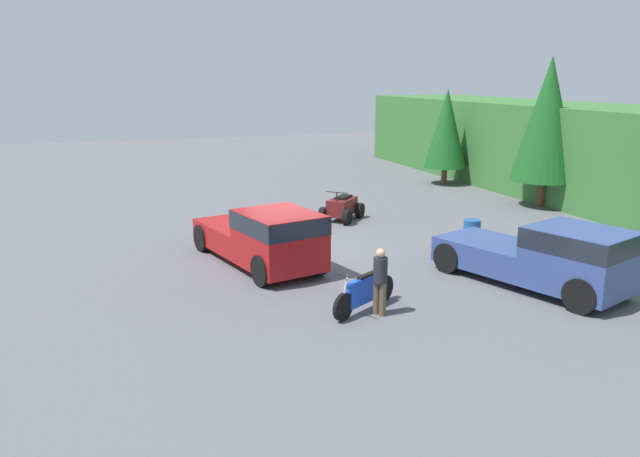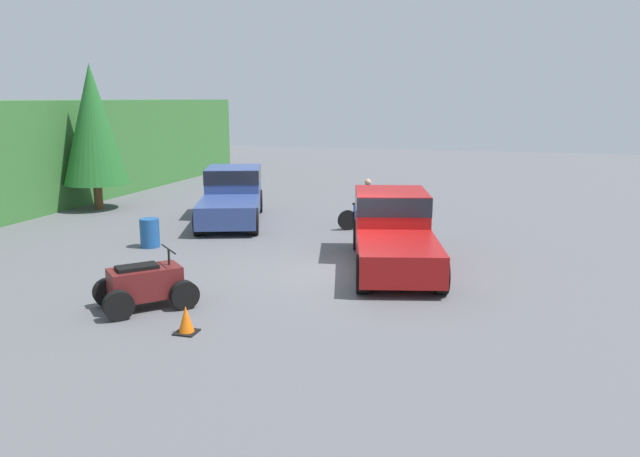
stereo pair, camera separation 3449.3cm
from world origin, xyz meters
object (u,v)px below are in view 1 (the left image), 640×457
Objects in this scene: pickup_truck_red at (265,236)px; steel_barrel at (472,232)px; dirt_bike at (365,292)px; traffic_cone at (297,211)px; quad_atv at (342,208)px; pickup_truck_second at (550,255)px; rider_person at (380,279)px.

pickup_truck_red reaches higher than steel_barrel.
dirt_bike is 10.78m from traffic_cone.
dirt_bike is at bearing 25.94° from quad_atv.
quad_atv is 1.93m from traffic_cone.
pickup_truck_red is 7.04m from traffic_cone.
quad_atv is (-5.23, 4.51, -0.49)m from pickup_truck_red.
steel_barrel is (-4.54, 5.97, -0.04)m from dirt_bike.
pickup_truck_red is 1.00× the size of pickup_truck_second.
rider_person reaches higher than steel_barrel.
traffic_cone is (-6.35, 2.96, -0.74)m from pickup_truck_red.
traffic_cone is at bearing 179.91° from pickup_truck_second.
dirt_bike is at bearing 4.64° from pickup_truck_red.
pickup_truck_red and pickup_truck_second have the same top height.
rider_person is 11.14m from traffic_cone.
pickup_truck_second reaches higher than rider_person.
quad_atv is at bearing 173.63° from pickup_truck_second.
traffic_cone is at bearing -129.35° from dirt_bike.
traffic_cone is (-11.05, 1.29, -0.66)m from rider_person.
rider_person is at bearing -49.37° from steel_barrel.
steel_barrel is (-4.92, 5.73, -0.48)m from rider_person.
dirt_bike is 1.27× the size of rider_person.
pickup_truck_second reaches higher than steel_barrel.
pickup_truck_red reaches higher than dirt_bike.
pickup_truck_second is (4.55, 6.77, -0.00)m from pickup_truck_red.
quad_atv is (-9.78, -2.25, -0.49)m from pickup_truck_second.
pickup_truck_second reaches higher than dirt_bike.
quad_atv is 2.62× the size of steel_barrel.
traffic_cone is at bearing 141.25° from pickup_truck_red.
pickup_truck_second is at bearing 157.73° from rider_person.
dirt_bike is 10.03m from quad_atv.
quad_atv is at bearing 54.21° from traffic_cone.
pickup_truck_second is 10.46× the size of traffic_cone.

